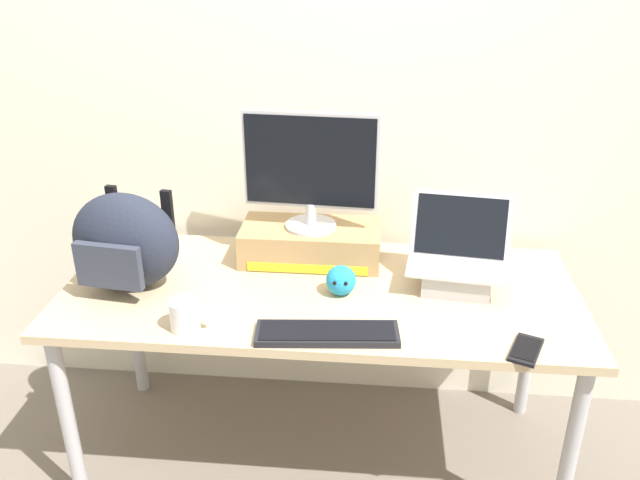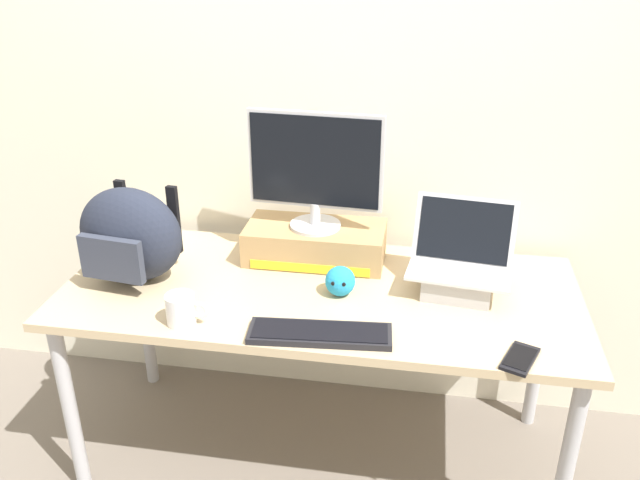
% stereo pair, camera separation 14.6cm
% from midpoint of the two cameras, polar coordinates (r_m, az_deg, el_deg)
% --- Properties ---
extents(ground_plane, '(20.00, 20.00, 0.00)m').
position_cam_midpoint_polar(ground_plane, '(2.67, 1.64, -17.79)').
color(ground_plane, '#70665B').
extents(back_wall, '(7.00, 0.10, 2.60)m').
position_cam_midpoint_polar(back_wall, '(2.47, 3.62, 13.10)').
color(back_wall, silver).
rests_on(back_wall, ground).
extents(desk, '(1.73, 0.75, 0.72)m').
position_cam_midpoint_polar(desk, '(2.27, 1.85, -5.72)').
color(desk, tan).
rests_on(desk, ground).
extents(toner_box_yellow, '(0.50, 0.25, 0.13)m').
position_cam_midpoint_polar(toner_box_yellow, '(2.40, 1.34, -0.26)').
color(toner_box_yellow, '#A88456').
rests_on(toner_box_yellow, desk).
extents(desktop_monitor, '(0.48, 0.18, 0.42)m').
position_cam_midpoint_polar(desktop_monitor, '(2.29, 1.40, 6.15)').
color(desktop_monitor, silver).
rests_on(desktop_monitor, toner_box_yellow).
extents(open_laptop, '(0.36, 0.27, 0.30)m').
position_cam_midpoint_polar(open_laptop, '(2.25, 13.75, -2.82)').
color(open_laptop, '#ADADB2').
rests_on(open_laptop, desk).
extents(external_keyboard, '(0.44, 0.16, 0.02)m').
position_cam_midpoint_polar(external_keyboard, '(1.98, 2.12, -8.12)').
color(external_keyboard, black).
rests_on(external_keyboard, desk).
extents(messenger_backpack, '(0.39, 0.30, 0.33)m').
position_cam_midpoint_polar(messenger_backpack, '(2.30, -14.34, 0.39)').
color(messenger_backpack, '#232838').
rests_on(messenger_backpack, desk).
extents(coffee_mug, '(0.13, 0.09, 0.10)m').
position_cam_midpoint_polar(coffee_mug, '(2.05, -9.89, -5.97)').
color(coffee_mug, silver).
rests_on(coffee_mug, desk).
extents(cell_phone, '(0.13, 0.17, 0.01)m').
position_cam_midpoint_polar(cell_phone, '(1.99, 18.95, -9.71)').
color(cell_phone, black).
rests_on(cell_phone, desk).
extents(plush_toy, '(0.10, 0.10, 0.10)m').
position_cam_midpoint_polar(plush_toy, '(2.18, 3.67, -3.60)').
color(plush_toy, '#2393CC').
rests_on(plush_toy, desk).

